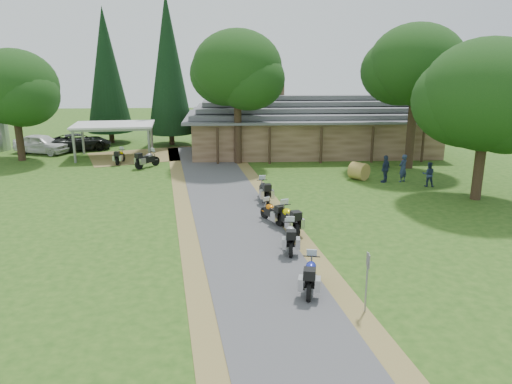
{
  "coord_description": "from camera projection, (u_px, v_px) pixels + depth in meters",
  "views": [
    {
      "loc": [
        -0.99,
        -18.21,
        8.37
      ],
      "look_at": [
        0.24,
        5.75,
        1.6
      ],
      "focal_mm": 35.0,
      "sensor_mm": 36.0,
      "label": 1
    }
  ],
  "objects": [
    {
      "name": "ground",
      "position": [
        257.0,
        270.0,
        19.82
      ],
      "size": [
        120.0,
        120.0,
        0.0
      ],
      "primitive_type": "plane",
      "color": "#254B15",
      "rests_on": "ground"
    },
    {
      "name": "driveway",
      "position": [
        242.0,
        235.0,
        23.64
      ],
      "size": [
        51.95,
        51.95,
        0.0
      ],
      "primitive_type": "plane",
      "rotation": [
        0.0,
        0.0,
        0.14
      ],
      "color": "#48484B",
      "rests_on": "ground"
    },
    {
      "name": "lodge",
      "position": [
        312.0,
        124.0,
        42.52
      ],
      "size": [
        21.4,
        9.4,
        4.9
      ],
      "primitive_type": null,
      "color": "brown",
      "rests_on": "ground"
    },
    {
      "name": "carport",
      "position": [
        115.0,
        141.0,
        40.64
      ],
      "size": [
        6.7,
        4.79,
        2.75
      ],
      "primitive_type": null,
      "rotation": [
        0.0,
        0.0,
        0.09
      ],
      "color": "silver",
      "rests_on": "ground"
    },
    {
      "name": "car_white_sedan",
      "position": [
        41.0,
        141.0,
        42.28
      ],
      "size": [
        4.58,
        6.7,
        2.06
      ],
      "primitive_type": "imported",
      "rotation": [
        0.0,
        0.0,
        1.22
      ],
      "color": "white",
      "rests_on": "ground"
    },
    {
      "name": "car_dark_suv",
      "position": [
        79.0,
        138.0,
        43.55
      ],
      "size": [
        4.46,
        6.26,
        2.21
      ],
      "primitive_type": "imported",
      "rotation": [
        0.0,
        0.0,
        1.96
      ],
      "color": "black",
      "rests_on": "ground"
    },
    {
      "name": "motorcycle_row_a",
      "position": [
        310.0,
        273.0,
        17.93
      ],
      "size": [
        1.05,
        2.07,
        1.36
      ],
      "primitive_type": null,
      "rotation": [
        0.0,
        0.0,
        1.36
      ],
      "color": "#1E269B",
      "rests_on": "ground"
    },
    {
      "name": "motorcycle_row_b",
      "position": [
        290.0,
        236.0,
        21.62
      ],
      "size": [
        0.82,
        2.02,
        1.35
      ],
      "primitive_type": null,
      "rotation": [
        0.0,
        0.0,
        1.48
      ],
      "color": "#B4B8BC",
      "rests_on": "ground"
    },
    {
      "name": "motorcycle_row_c",
      "position": [
        289.0,
        217.0,
        23.85
      ],
      "size": [
        1.24,
        2.22,
        1.44
      ],
      "primitive_type": null,
      "rotation": [
        0.0,
        0.0,
        1.85
      ],
      "color": "#C8BF00",
      "rests_on": "ground"
    },
    {
      "name": "motorcycle_row_d",
      "position": [
        272.0,
        211.0,
        25.19
      ],
      "size": [
        1.33,
        1.82,
        1.2
      ],
      "primitive_type": null,
      "rotation": [
        0.0,
        0.0,
        2.06
      ],
      "color": "#D96807",
      "rests_on": "ground"
    },
    {
      "name": "motorcycle_row_e",
      "position": [
        264.0,
        190.0,
        28.77
      ],
      "size": [
        0.94,
        2.09,
        1.38
      ],
      "primitive_type": null,
      "rotation": [
        0.0,
        0.0,
        1.71
      ],
      "color": "black",
      "rests_on": "ground"
    },
    {
      "name": "motorcycle_carport_a",
      "position": [
        120.0,
        156.0,
        38.58
      ],
      "size": [
        0.77,
        1.81,
        1.2
      ],
      "primitive_type": null,
      "rotation": [
        0.0,
        0.0,
        1.46
      ],
      "color": "#DAC900",
      "rests_on": "ground"
    },
    {
      "name": "motorcycle_carport_b",
      "position": [
        147.0,
        158.0,
        37.21
      ],
      "size": [
        1.8,
        1.93,
        1.36
      ],
      "primitive_type": null,
      "rotation": [
        0.0,
        0.0,
        0.85
      ],
      "color": "slate",
      "rests_on": "ground"
    },
    {
      "name": "person_a",
      "position": [
        403.0,
        166.0,
        32.96
      ],
      "size": [
        0.76,
        0.71,
        2.17
      ],
      "primitive_type": "imported",
      "rotation": [
        0.0,
        0.0,
        3.72
      ],
      "color": "navy",
      "rests_on": "ground"
    },
    {
      "name": "person_b",
      "position": [
        429.0,
        172.0,
        31.88
      ],
      "size": [
        0.6,
        0.48,
        1.86
      ],
      "primitive_type": "imported",
      "rotation": [
        0.0,
        0.0,
        2.93
      ],
      "color": "navy",
      "rests_on": "ground"
    },
    {
      "name": "person_c",
      "position": [
        386.0,
        166.0,
        32.85
      ],
      "size": [
        0.73,
        0.74,
        2.14
      ],
      "primitive_type": "imported",
      "rotation": [
        0.0,
        0.0,
        3.98
      ],
      "color": "navy",
      "rests_on": "ground"
    },
    {
      "name": "hay_bale",
      "position": [
        359.0,
        171.0,
        33.72
      ],
      "size": [
        1.57,
        1.56,
        1.16
      ],
      "primitive_type": "cylinder",
      "rotation": [
        1.57,
        0.0,
        0.71
      ],
      "color": "#A88F3D",
      "rests_on": "ground"
    },
    {
      "name": "sign_post",
      "position": [
        367.0,
        283.0,
        16.34
      ],
      "size": [
        0.38,
        0.06,
        2.12
      ],
      "primitive_type": null,
      "color": "gray",
      "rests_on": "ground"
    },
    {
      "name": "oak_lodge_left",
      "position": [
        238.0,
        87.0,
        37.22
      ],
      "size": [
        6.65,
        6.65,
        11.65
      ],
      "primitive_type": null,
      "color": "#133811",
      "rests_on": "ground"
    },
    {
      "name": "oak_lodge_right",
      "position": [
        415.0,
        85.0,
        35.6
      ],
      "size": [
        6.83,
        6.83,
        12.07
      ],
      "primitive_type": null,
      "color": "#133811",
      "rests_on": "ground"
    },
    {
      "name": "oak_driveway",
      "position": [
        485.0,
        116.0,
        28.03
      ],
      "size": [
        7.4,
        7.4,
        9.78
      ],
      "primitive_type": null,
      "color": "#133811",
      "rests_on": "ground"
    },
    {
      "name": "oak_silo",
      "position": [
        15.0,
        102.0,
        38.57
      ],
      "size": [
        6.83,
        6.83,
        9.29
      ],
      "primitive_type": null,
      "color": "#133811",
      "rests_on": "ground"
    },
    {
      "name": "cedar_near",
      "position": [
        169.0,
        71.0,
        44.76
      ],
      "size": [
        4.15,
        4.15,
        13.45
      ],
      "primitive_type": "cone",
      "color": "black",
      "rests_on": "ground"
    },
    {
      "name": "cedar_far",
      "position": [
        107.0,
        76.0,
        45.86
      ],
      "size": [
        4.17,
        4.17,
        12.35
      ],
      "primitive_type": "cone",
      "color": "black",
      "rests_on": "ground"
    }
  ]
}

